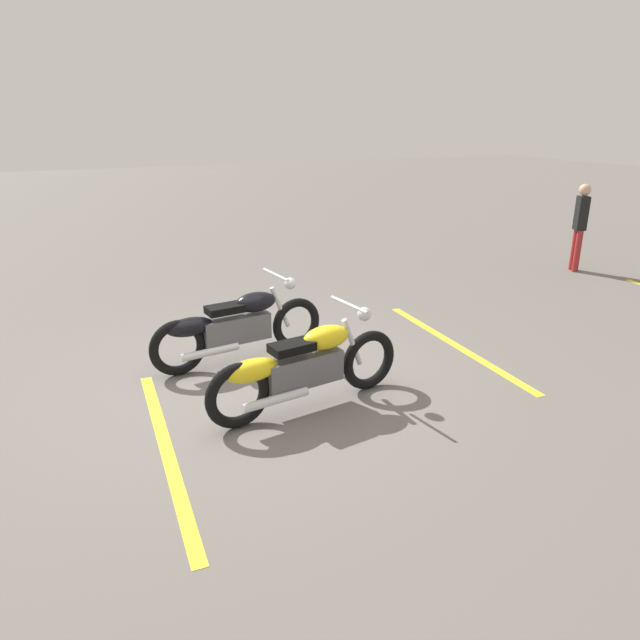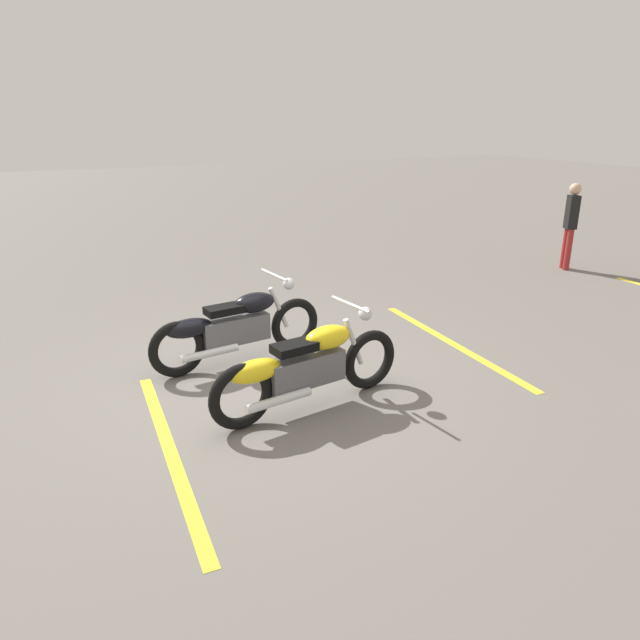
{
  "view_description": "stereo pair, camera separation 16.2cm",
  "coord_description": "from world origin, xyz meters",
  "views": [
    {
      "loc": [
        -1.94,
        -5.62,
        2.85
      ],
      "look_at": [
        0.64,
        0.0,
        0.65
      ],
      "focal_mm": 32.36,
      "sensor_mm": 36.0,
      "label": 1
    },
    {
      "loc": [
        -2.08,
        -5.55,
        2.85
      ],
      "look_at": [
        0.64,
        0.0,
        0.65
      ],
      "focal_mm": 32.36,
      "sensor_mm": 36.0,
      "label": 2
    }
  ],
  "objects": [
    {
      "name": "motorcycle_bright_foreground",
      "position": [
        0.12,
        -0.72,
        0.46
      ],
      "size": [
        2.22,
        0.67,
        1.04
      ],
      "rotation": [
        0.0,
        0.0,
        0.14
      ],
      "color": "black",
      "rests_on": "ground"
    },
    {
      "name": "ground_plane",
      "position": [
        0.0,
        0.0,
        0.0
      ],
      "size": [
        60.0,
        60.0,
        0.0
      ],
      "primitive_type": "plane",
      "color": "#66605B"
    },
    {
      "name": "parking_stripe_mid",
      "position": [
        2.61,
        0.03,
        0.0
      ],
      "size": [
        0.26,
        3.2,
        0.01
      ],
      "primitive_type": "cube",
      "rotation": [
        0.0,
        0.0,
        1.53
      ],
      "color": "yellow",
      "rests_on": "ground"
    },
    {
      "name": "parking_stripe_near",
      "position": [
        -1.32,
        -0.91,
        0.0
      ],
      "size": [
        0.26,
        3.2,
        0.01
      ],
      "primitive_type": "cube",
      "rotation": [
        0.0,
        0.0,
        1.53
      ],
      "color": "yellow",
      "rests_on": "ground"
    },
    {
      "name": "motorcycle_dark_foreground",
      "position": [
        -0.15,
        0.7,
        0.46
      ],
      "size": [
        2.23,
        0.65,
        1.04
      ],
      "rotation": [
        0.0,
        0.0,
        0.12
      ],
      "color": "black",
      "rests_on": "ground"
    },
    {
      "name": "bystander_near_row",
      "position": [
        7.09,
        2.23,
        0.92
      ],
      "size": [
        0.27,
        0.29,
        1.65
      ],
      "rotation": [
        0.0,
        0.0,
        5.82
      ],
      "color": "maroon",
      "rests_on": "ground"
    }
  ]
}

